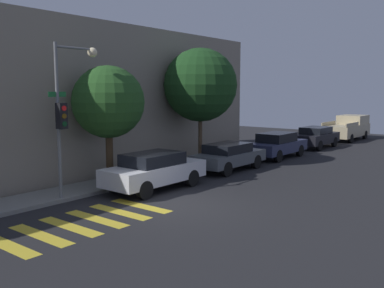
% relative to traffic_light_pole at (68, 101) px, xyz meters
% --- Properties ---
extents(ground_plane, '(60.00, 60.00, 0.00)m').
position_rel_traffic_light_pole_xyz_m(ground_plane, '(1.63, -3.37, -3.55)').
color(ground_plane, black).
extents(sidewalk, '(26.00, 1.89, 0.14)m').
position_rel_traffic_light_pole_xyz_m(sidewalk, '(1.63, 0.77, -3.48)').
color(sidewalk, slate).
rests_on(sidewalk, ground).
extents(building_row, '(26.00, 6.00, 6.99)m').
position_rel_traffic_light_pole_xyz_m(building_row, '(1.63, 5.12, -0.06)').
color(building_row, gray).
rests_on(building_row, ground).
extents(crosswalk, '(5.23, 2.60, 0.00)m').
position_rel_traffic_light_pole_xyz_m(crosswalk, '(-1.42, -2.57, -3.55)').
color(crosswalk, gold).
rests_on(crosswalk, ground).
extents(traffic_light_pole, '(2.10, 0.56, 5.57)m').
position_rel_traffic_light_pole_xyz_m(traffic_light_pole, '(0.00, 0.00, 0.00)').
color(traffic_light_pole, slate).
rests_on(traffic_light_pole, ground).
extents(sedan_near_corner, '(4.43, 1.81, 1.49)m').
position_rel_traffic_light_pole_xyz_m(sedan_near_corner, '(3.02, -1.27, -2.76)').
color(sedan_near_corner, silver).
rests_on(sedan_near_corner, ground).
extents(sedan_middle, '(4.33, 1.77, 1.35)m').
position_rel_traffic_light_pole_xyz_m(sedan_middle, '(8.30, -1.27, -2.82)').
color(sedan_middle, '#4C5156').
rests_on(sedan_middle, ground).
extents(sedan_far_end, '(4.51, 1.76, 1.48)m').
position_rel_traffic_light_pole_xyz_m(sedan_far_end, '(13.42, -1.27, -2.77)').
color(sedan_far_end, '#2D3351').
rests_on(sedan_far_end, ground).
extents(sedan_tail_of_row, '(4.34, 1.76, 1.45)m').
position_rel_traffic_light_pole_xyz_m(sedan_tail_of_row, '(19.12, -1.27, -2.78)').
color(sedan_tail_of_row, black).
rests_on(sedan_tail_of_row, ground).
extents(pickup_truck, '(5.55, 2.12, 1.92)m').
position_rel_traffic_light_pole_xyz_m(pickup_truck, '(25.47, -1.27, -2.59)').
color(pickup_truck, tan).
rests_on(pickup_truck, ground).
extents(tree_near_corner, '(2.95, 2.95, 4.94)m').
position_rel_traffic_light_pole_xyz_m(tree_near_corner, '(2.40, 0.67, -0.11)').
color(tree_near_corner, '#42301E').
rests_on(tree_near_corner, ground).
extents(tree_midblock, '(3.78, 3.78, 6.10)m').
position_rel_traffic_light_pole_xyz_m(tree_midblock, '(8.54, 0.67, 0.65)').
color(tree_midblock, brown).
rests_on(tree_midblock, ground).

